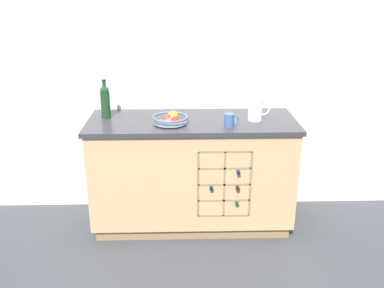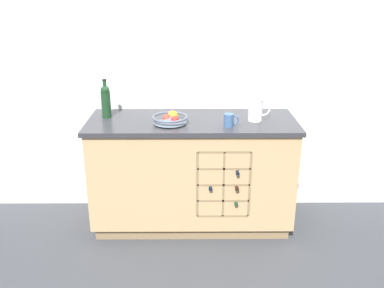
% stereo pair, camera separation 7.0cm
% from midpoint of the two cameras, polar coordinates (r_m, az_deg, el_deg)
% --- Properties ---
extents(ground_plane, '(14.00, 14.00, 0.00)m').
position_cam_midpoint_polar(ground_plane, '(3.77, -0.54, -10.32)').
color(ground_plane, '#383A3F').
extents(back_wall, '(4.40, 0.06, 2.55)m').
position_cam_midpoint_polar(back_wall, '(3.66, -0.72, 10.20)').
color(back_wall, silver).
rests_on(back_wall, ground_plane).
extents(kitchen_island, '(1.65, 0.66, 0.92)m').
position_cam_midpoint_polar(kitchen_island, '(3.55, -0.51, -3.82)').
color(kitchen_island, olive).
rests_on(kitchen_island, ground_plane).
extents(fruit_bowl, '(0.28, 0.28, 0.09)m').
position_cam_midpoint_polar(fruit_bowl, '(3.28, -3.50, 3.38)').
color(fruit_bowl, '#4C5666').
rests_on(fruit_bowl, kitchen_island).
extents(white_pitcher, '(0.17, 0.12, 0.17)m').
position_cam_midpoint_polar(white_pitcher, '(3.39, 7.92, 4.66)').
color(white_pitcher, white).
rests_on(white_pitcher, kitchen_island).
extents(ceramic_mug, '(0.12, 0.08, 0.10)m').
position_cam_midpoint_polar(ceramic_mug, '(3.23, 4.42, 3.21)').
color(ceramic_mug, '#385684').
rests_on(ceramic_mug, kitchen_island).
extents(standing_wine_bottle, '(0.08, 0.08, 0.31)m').
position_cam_midpoint_polar(standing_wine_bottle, '(3.48, -12.07, 5.64)').
color(standing_wine_bottle, '#19381E').
rests_on(standing_wine_bottle, kitchen_island).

